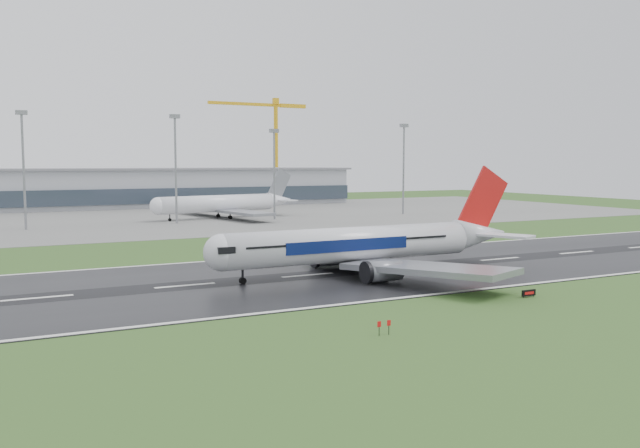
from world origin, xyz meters
TOP-DOWN VIEW (x-y plane):
  - ground at (0.00, 0.00)m, footprint 520.00×520.00m
  - runway at (0.00, 0.00)m, footprint 400.00×45.00m
  - apron at (0.00, 125.00)m, footprint 400.00×130.00m
  - terminal at (0.00, 185.00)m, footprint 240.00×36.00m
  - main_airliner at (30.30, -2.59)m, footprint 56.71×54.05m
  - parked_airliner at (43.34, 111.96)m, footprint 60.90×58.01m
  - tower_crane at (99.71, 200.00)m, footprint 49.19×3.32m
  - runway_sign at (39.11, -28.88)m, footprint 2.31×0.34m
  - floodmast_2 at (-16.10, 100.00)m, footprint 0.64×0.64m
  - floodmast_3 at (25.00, 100.00)m, footprint 0.64×0.64m
  - floodmast_4 at (56.53, 100.00)m, footprint 0.64×0.64m
  - floodmast_5 at (105.51, 100.00)m, footprint 0.64×0.64m

SIDE VIEW (x-z plane):
  - ground at x=0.00m, z-range 0.00..0.00m
  - apron at x=0.00m, z-range 0.00..0.08m
  - runway at x=0.00m, z-range 0.00..0.10m
  - runway_sign at x=39.11m, z-range 0.00..1.04m
  - terminal at x=0.00m, z-range 0.00..15.00m
  - parked_airliner at x=43.34m, z-range 0.08..15.52m
  - main_airliner at x=30.30m, z-range 0.10..16.73m
  - floodmast_4 at x=56.53m, z-range 0.00..27.46m
  - floodmast_5 at x=105.51m, z-range 0.00..30.33m
  - floodmast_2 at x=-16.10m, z-range 0.00..30.74m
  - floodmast_3 at x=25.00m, z-range 0.00..31.00m
  - tower_crane at x=99.71m, z-range 0.00..48.19m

